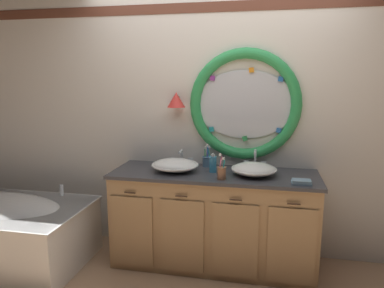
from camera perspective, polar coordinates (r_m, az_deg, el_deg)
The scene contains 11 objects.
ground_plane at distance 3.30m, azimuth 2.31°, elevation -20.37°, with size 14.00×14.00×0.00m, color tan.
back_wall_assembly at distance 3.43m, azimuth 4.42°, elevation 4.17°, with size 6.40×0.26×2.60m.
vanity_counter at distance 3.32m, azimuth 3.45°, elevation -11.77°, with size 1.82×0.64×0.87m.
sink_basin_left at distance 3.21m, azimuth -2.73°, elevation -3.38°, with size 0.42×0.42×0.11m.
sink_basin_right at distance 3.11m, azimuth 9.87°, elevation -3.99°, with size 0.39×0.39×0.11m.
faucet_set_left at distance 3.44m, azimuth -1.70°, elevation -2.40°, with size 0.23×0.12×0.15m.
faucet_set_right at distance 3.35m, azimuth 10.04°, elevation -2.69°, with size 0.22×0.15×0.18m.
toothbrush_holder_left at distance 3.38m, azimuth 2.44°, elevation -2.66°, with size 0.09×0.09×0.22m.
toothbrush_holder_right at distance 2.97m, azimuth 4.76°, elevation -4.54°, with size 0.08×0.08×0.22m.
soap_dispenser at distance 3.18m, azimuth 3.36°, elevation -3.17°, with size 0.06×0.07×0.17m.
folded_hand_towel at distance 2.97m, azimuth 17.09°, elevation -5.82°, with size 0.16×0.11×0.03m.
Camera 1 is at (0.46, -2.79, 1.70)m, focal length 33.37 mm.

